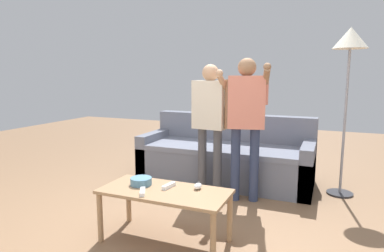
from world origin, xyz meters
The scene contains 10 objects.
ground_plane centered at (0.00, 0.00, 0.00)m, with size 12.00×12.00×0.00m, color brown.
couch centered at (0.02, 1.44, 0.29)m, with size 2.10×0.86×0.81m.
coffee_table centered at (0.04, -0.27, 0.37)m, with size 1.01×0.47×0.43m.
snack_bowl centered at (-0.20, -0.23, 0.46)m, with size 0.17×0.17×0.06m, color teal.
game_remote_nunchuk centered at (0.27, -0.14, 0.45)m, with size 0.06×0.09×0.05m.
floor_lamp centered at (1.35, 1.43, 1.58)m, with size 0.35×0.35×1.81m.
player_right centered at (0.40, 0.84, 0.94)m, with size 0.47×0.29×1.49m.
player_center centered at (0.01, 0.84, 0.90)m, with size 0.42×0.33×1.43m.
game_remote_wand_near centered at (-0.08, -0.40, 0.44)m, with size 0.10×0.15×0.03m.
game_remote_wand_far centered at (0.04, -0.21, 0.44)m, with size 0.06×0.15×0.03m.
Camera 1 is at (1.20, -2.48, 1.31)m, focal length 31.01 mm.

